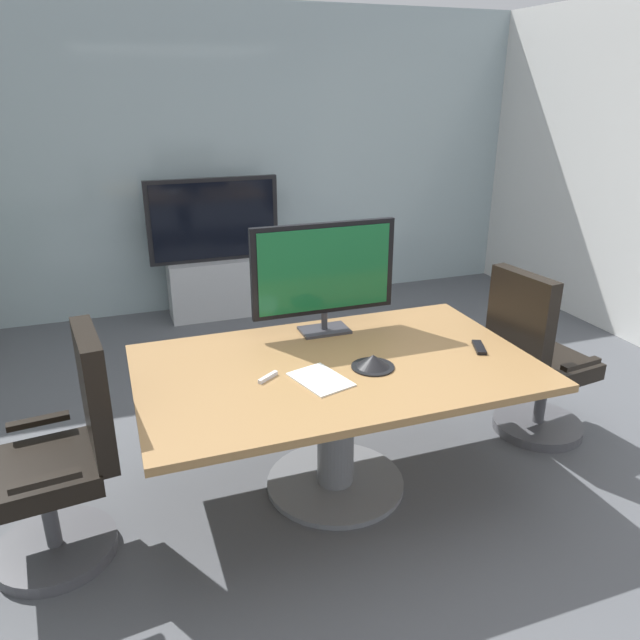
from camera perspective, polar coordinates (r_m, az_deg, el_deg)
ground_plane at (r=3.63m, az=1.63°, el=-13.79°), size 7.22×7.22×0.00m
wall_back_glass_partition at (r=6.01m, az=-9.42°, el=14.40°), size 6.22×0.10×2.79m
conference_table at (r=3.20m, az=1.53°, el=-7.00°), size 2.02×1.23×0.74m
office_chair_left at (r=3.07m, az=-22.91°, el=-12.65°), size 0.62×0.60×1.09m
office_chair_right at (r=3.96m, az=19.53°, el=-4.33°), size 0.62×0.60×1.09m
tv_monitor at (r=3.41m, az=0.38°, el=4.56°), size 0.84×0.18×0.64m
wall_display_unit at (r=5.83m, az=-9.71°, el=4.58°), size 1.20×0.36×1.31m
conference_phone at (r=3.08m, az=5.00°, el=-3.95°), size 0.22×0.22×0.07m
remote_control at (r=3.40m, az=14.74°, el=-2.50°), size 0.11×0.18×0.02m
whiteboard_marker at (r=2.97m, az=-4.92°, el=-5.38°), size 0.12×0.09×0.02m
paper_notepad at (r=2.95m, az=0.05°, el=-5.61°), size 0.28×0.35×0.01m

